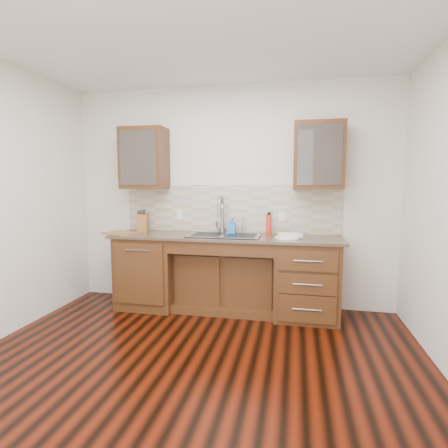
% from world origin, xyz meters
% --- Properties ---
extents(ground, '(4.00, 3.50, 0.10)m').
position_xyz_m(ground, '(0.00, 0.00, -0.05)').
color(ground, '#400E03').
extents(ceiling, '(4.00, 3.50, 0.10)m').
position_xyz_m(ceiling, '(0.00, 0.00, 2.75)').
color(ceiling, white).
rests_on(ceiling, wall_back).
extents(wall_back, '(4.00, 0.10, 2.70)m').
position_xyz_m(wall_back, '(0.00, 1.80, 1.35)').
color(wall_back, silver).
rests_on(wall_back, ground).
extents(base_cabinet_left, '(0.70, 0.62, 0.88)m').
position_xyz_m(base_cabinet_left, '(-0.95, 1.44, 0.44)').
color(base_cabinet_left, '#593014').
rests_on(base_cabinet_left, ground).
extents(base_cabinet_center, '(1.20, 0.44, 0.70)m').
position_xyz_m(base_cabinet_center, '(0.00, 1.53, 0.35)').
color(base_cabinet_center, '#593014').
rests_on(base_cabinet_center, ground).
extents(base_cabinet_right, '(0.70, 0.62, 0.88)m').
position_xyz_m(base_cabinet_right, '(0.95, 1.44, 0.44)').
color(base_cabinet_right, '#593014').
rests_on(base_cabinet_right, ground).
extents(countertop, '(2.70, 0.65, 0.03)m').
position_xyz_m(countertop, '(0.00, 1.43, 0.90)').
color(countertop, '#84705B').
rests_on(countertop, base_cabinet_left).
extents(backsplash, '(2.70, 0.02, 0.59)m').
position_xyz_m(backsplash, '(0.00, 1.74, 1.21)').
color(backsplash, beige).
rests_on(backsplash, wall_back).
extents(sink, '(0.84, 0.46, 0.19)m').
position_xyz_m(sink, '(0.00, 1.41, 0.83)').
color(sink, '#9E9EA5').
rests_on(sink, countertop).
extents(faucet, '(0.04, 0.04, 0.40)m').
position_xyz_m(faucet, '(-0.07, 1.64, 1.11)').
color(faucet, '#999993').
rests_on(faucet, countertop).
extents(filter_tap, '(0.02, 0.02, 0.24)m').
position_xyz_m(filter_tap, '(0.18, 1.65, 1.03)').
color(filter_tap, '#999993').
rests_on(filter_tap, countertop).
extents(upper_cabinet_left, '(0.55, 0.34, 0.75)m').
position_xyz_m(upper_cabinet_left, '(-1.05, 1.58, 1.83)').
color(upper_cabinet_left, '#593014').
rests_on(upper_cabinet_left, wall_back).
extents(upper_cabinet_right, '(0.55, 0.34, 0.75)m').
position_xyz_m(upper_cabinet_right, '(1.05, 1.58, 1.83)').
color(upper_cabinet_right, '#593014').
rests_on(upper_cabinet_right, wall_back).
extents(outlet_left, '(0.08, 0.01, 0.12)m').
position_xyz_m(outlet_left, '(-0.65, 1.73, 1.12)').
color(outlet_left, white).
rests_on(outlet_left, backsplash).
extents(outlet_right, '(0.08, 0.01, 0.12)m').
position_xyz_m(outlet_right, '(0.65, 1.73, 1.12)').
color(outlet_right, white).
rests_on(outlet_right, backsplash).
extents(soap_bottle, '(0.09, 0.09, 0.19)m').
position_xyz_m(soap_bottle, '(0.06, 1.58, 1.01)').
color(soap_bottle, blue).
rests_on(soap_bottle, countertop).
extents(water_bottle, '(0.08, 0.08, 0.24)m').
position_xyz_m(water_bottle, '(0.50, 1.61, 1.03)').
color(water_bottle, red).
rests_on(water_bottle, countertop).
extents(plate, '(0.34, 0.34, 0.02)m').
position_xyz_m(plate, '(0.73, 1.37, 0.92)').
color(plate, white).
rests_on(plate, countertop).
extents(dish_towel, '(0.28, 0.23, 0.04)m').
position_xyz_m(dish_towel, '(0.76, 1.38, 0.94)').
color(dish_towel, silver).
rests_on(dish_towel, plate).
extents(knife_block, '(0.17, 0.23, 0.22)m').
position_xyz_m(knife_block, '(-1.09, 1.56, 1.02)').
color(knife_block, brown).
rests_on(knife_block, countertop).
extents(cutting_board, '(0.45, 0.38, 0.02)m').
position_xyz_m(cutting_board, '(-1.27, 1.30, 0.92)').
color(cutting_board, brown).
rests_on(cutting_board, countertop).
extents(cup_left_a, '(0.14, 0.14, 0.10)m').
position_xyz_m(cup_left_a, '(-1.12, 1.58, 1.77)').
color(cup_left_a, white).
rests_on(cup_left_a, upper_cabinet_left).
extents(cup_left_b, '(0.12, 0.12, 0.10)m').
position_xyz_m(cup_left_b, '(-0.90, 1.58, 1.78)').
color(cup_left_b, white).
rests_on(cup_left_b, upper_cabinet_left).
extents(cup_right_a, '(0.15, 0.15, 0.10)m').
position_xyz_m(cup_right_a, '(0.94, 1.58, 1.77)').
color(cup_right_a, white).
rests_on(cup_right_a, upper_cabinet_right).
extents(cup_right_b, '(0.12, 0.12, 0.09)m').
position_xyz_m(cup_right_b, '(1.20, 1.58, 1.77)').
color(cup_right_b, white).
rests_on(cup_right_b, upper_cabinet_right).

